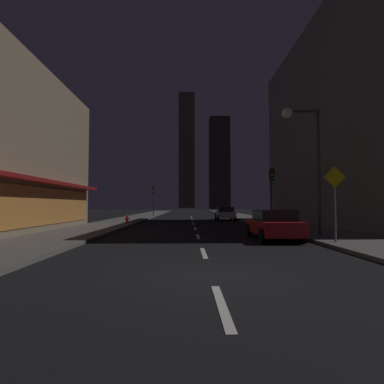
{
  "coord_description": "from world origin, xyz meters",
  "views": [
    {
      "loc": [
        -0.58,
        -6.87,
        1.69
      ],
      "look_at": [
        0.0,
        27.11,
        3.22
      ],
      "focal_mm": 26.74,
      "sensor_mm": 36.0,
      "label": 1
    }
  ],
  "objects_px": {
    "fire_hydrant_far_left": "(127,219)",
    "street_lamp_right": "(302,140)",
    "car_parked_far": "(225,213)",
    "traffic_light_far_left": "(153,195)",
    "pedestrian_crossing_sign": "(335,197)",
    "car_parked_near": "(273,224)",
    "traffic_light_near_right": "(271,184)"
  },
  "relations": [
    {
      "from": "traffic_light_far_left",
      "to": "pedestrian_crossing_sign",
      "type": "height_order",
      "value": "traffic_light_far_left"
    },
    {
      "from": "car_parked_near",
      "to": "car_parked_far",
      "type": "xyz_separation_m",
      "value": [
        0.0,
        17.59,
        0.0
      ]
    },
    {
      "from": "fire_hydrant_far_left",
      "to": "street_lamp_right",
      "type": "height_order",
      "value": "street_lamp_right"
    },
    {
      "from": "traffic_light_near_right",
      "to": "pedestrian_crossing_sign",
      "type": "height_order",
      "value": "traffic_light_near_right"
    },
    {
      "from": "fire_hydrant_far_left",
      "to": "car_parked_far",
      "type": "bearing_deg",
      "value": 32.37
    },
    {
      "from": "pedestrian_crossing_sign",
      "to": "traffic_light_far_left",
      "type": "bearing_deg",
      "value": 110.45
    },
    {
      "from": "car_parked_near",
      "to": "fire_hydrant_far_left",
      "type": "height_order",
      "value": "car_parked_near"
    },
    {
      "from": "car_parked_far",
      "to": "street_lamp_right",
      "type": "relative_size",
      "value": 0.64
    },
    {
      "from": "fire_hydrant_far_left",
      "to": "pedestrian_crossing_sign",
      "type": "xyz_separation_m",
      "value": [
        11.5,
        -13.6,
        1.56
      ]
    },
    {
      "from": "fire_hydrant_far_left",
      "to": "traffic_light_near_right",
      "type": "relative_size",
      "value": 0.16
    },
    {
      "from": "fire_hydrant_far_left",
      "to": "street_lamp_right",
      "type": "bearing_deg",
      "value": -44.0
    },
    {
      "from": "car_parked_near",
      "to": "traffic_light_near_right",
      "type": "distance_m",
      "value": 7.26
    },
    {
      "from": "car_parked_far",
      "to": "pedestrian_crossing_sign",
      "type": "relative_size",
      "value": 1.34
    },
    {
      "from": "street_lamp_right",
      "to": "traffic_light_far_left",
      "type": "bearing_deg",
      "value": 111.9
    },
    {
      "from": "fire_hydrant_far_left",
      "to": "street_lamp_right",
      "type": "distance_m",
      "value": 16.35
    },
    {
      "from": "car_parked_far",
      "to": "pedestrian_crossing_sign",
      "type": "bearing_deg",
      "value": -84.18
    },
    {
      "from": "traffic_light_far_left",
      "to": "fire_hydrant_far_left",
      "type": "bearing_deg",
      "value": -91.42
    },
    {
      "from": "traffic_light_near_right",
      "to": "traffic_light_far_left",
      "type": "relative_size",
      "value": 1.0
    },
    {
      "from": "car_parked_near",
      "to": "pedestrian_crossing_sign",
      "type": "relative_size",
      "value": 1.34
    },
    {
      "from": "car_parked_far",
      "to": "traffic_light_far_left",
      "type": "xyz_separation_m",
      "value": [
        -9.1,
        10.15,
        2.45
      ]
    },
    {
      "from": "fire_hydrant_far_left",
      "to": "traffic_light_far_left",
      "type": "relative_size",
      "value": 0.16
    },
    {
      "from": "fire_hydrant_far_left",
      "to": "traffic_light_far_left",
      "type": "xyz_separation_m",
      "value": [
        0.4,
        16.17,
        2.74
      ]
    },
    {
      "from": "car_parked_near",
      "to": "street_lamp_right",
      "type": "height_order",
      "value": "street_lamp_right"
    },
    {
      "from": "car_parked_near",
      "to": "car_parked_far",
      "type": "bearing_deg",
      "value": 90.0
    },
    {
      "from": "car_parked_far",
      "to": "fire_hydrant_far_left",
      "type": "height_order",
      "value": "car_parked_far"
    },
    {
      "from": "car_parked_near",
      "to": "traffic_light_near_right",
      "type": "height_order",
      "value": "traffic_light_near_right"
    },
    {
      "from": "car_parked_near",
      "to": "traffic_light_far_left",
      "type": "distance_m",
      "value": 29.29
    },
    {
      "from": "fire_hydrant_far_left",
      "to": "traffic_light_near_right",
      "type": "height_order",
      "value": "traffic_light_near_right"
    },
    {
      "from": "car_parked_far",
      "to": "fire_hydrant_far_left",
      "type": "xyz_separation_m",
      "value": [
        -9.5,
        -6.02,
        -0.29
      ]
    },
    {
      "from": "car_parked_far",
      "to": "traffic_light_far_left",
      "type": "bearing_deg",
      "value": 131.88
    },
    {
      "from": "fire_hydrant_far_left",
      "to": "pedestrian_crossing_sign",
      "type": "bearing_deg",
      "value": -49.78
    },
    {
      "from": "car_parked_near",
      "to": "fire_hydrant_far_left",
      "type": "xyz_separation_m",
      "value": [
        -9.5,
        11.57,
        -0.29
      ]
    }
  ]
}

